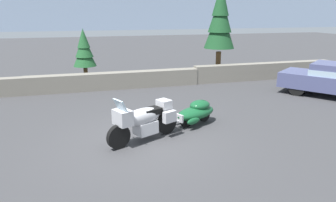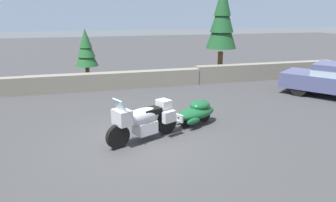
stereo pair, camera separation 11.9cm
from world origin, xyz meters
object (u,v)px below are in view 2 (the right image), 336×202
object	(u,v)px
touring_motorcycle	(143,119)
pine_tree_tall	(222,19)
car_shaped_trailer	(196,112)
pine_tree_secondary	(86,49)

from	to	relation	value
touring_motorcycle	pine_tree_tall	distance (m)	9.49
touring_motorcycle	car_shaped_trailer	xyz separation A→B (m)	(1.87, 0.85, -0.21)
pine_tree_tall	touring_motorcycle	bearing A→B (deg)	-127.50
car_shaped_trailer	pine_tree_tall	xyz separation A→B (m)	(3.71, 6.41, 2.72)
car_shaped_trailer	pine_tree_tall	world-z (taller)	pine_tree_tall
pine_tree_secondary	pine_tree_tall	bearing A→B (deg)	-5.24
touring_motorcycle	car_shaped_trailer	bearing A→B (deg)	24.52
touring_motorcycle	car_shaped_trailer	distance (m)	2.06
pine_tree_tall	pine_tree_secondary	bearing A→B (deg)	174.76
pine_tree_secondary	touring_motorcycle	bearing A→B (deg)	-80.24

